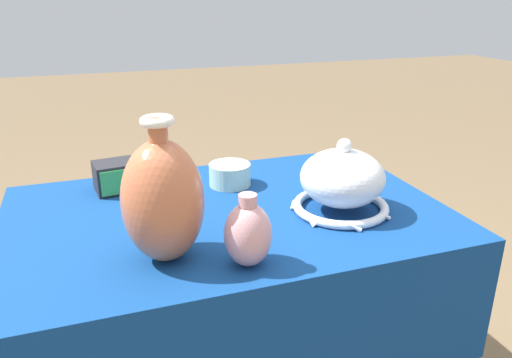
{
  "coord_description": "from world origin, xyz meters",
  "views": [
    {
      "loc": [
        -0.31,
        -1.11,
        1.21
      ],
      "look_at": [
        0.04,
        -0.1,
        0.8
      ],
      "focal_mm": 35.0,
      "sensor_mm": 36.0,
      "label": 1
    }
  ],
  "objects_px": {
    "vase_tall_bulbous": "(163,200)",
    "pot_squat_celadon": "(230,175)",
    "jar_round_rose": "(248,234)",
    "vase_dome_bell": "(342,183)",
    "mosaic_tile_box": "(116,177)"
  },
  "relations": [
    {
      "from": "vase_tall_bulbous",
      "to": "jar_round_rose",
      "type": "relative_size",
      "value": 1.97
    },
    {
      "from": "vase_dome_bell",
      "to": "mosaic_tile_box",
      "type": "xyz_separation_m",
      "value": [
        -0.52,
        0.32,
        -0.03
      ]
    },
    {
      "from": "vase_tall_bulbous",
      "to": "mosaic_tile_box",
      "type": "distance_m",
      "value": 0.43
    },
    {
      "from": "mosaic_tile_box",
      "to": "pot_squat_celadon",
      "type": "height_order",
      "value": "mosaic_tile_box"
    },
    {
      "from": "vase_tall_bulbous",
      "to": "pot_squat_celadon",
      "type": "height_order",
      "value": "vase_tall_bulbous"
    },
    {
      "from": "vase_dome_bell",
      "to": "jar_round_rose",
      "type": "height_order",
      "value": "vase_dome_bell"
    },
    {
      "from": "mosaic_tile_box",
      "to": "pot_squat_celadon",
      "type": "bearing_deg",
      "value": -18.7
    },
    {
      "from": "vase_dome_bell",
      "to": "jar_round_rose",
      "type": "relative_size",
      "value": 1.66
    },
    {
      "from": "vase_tall_bulbous",
      "to": "jar_round_rose",
      "type": "bearing_deg",
      "value": -27.69
    },
    {
      "from": "vase_dome_bell",
      "to": "jar_round_rose",
      "type": "bearing_deg",
      "value": -150.12
    },
    {
      "from": "vase_tall_bulbous",
      "to": "vase_dome_bell",
      "type": "bearing_deg",
      "value": 11.72
    },
    {
      "from": "mosaic_tile_box",
      "to": "pot_squat_celadon",
      "type": "relative_size",
      "value": 1.03
    },
    {
      "from": "vase_dome_bell",
      "to": "vase_tall_bulbous",
      "type": "bearing_deg",
      "value": -168.28
    },
    {
      "from": "pot_squat_celadon",
      "to": "jar_round_rose",
      "type": "height_order",
      "value": "jar_round_rose"
    },
    {
      "from": "vase_dome_bell",
      "to": "mosaic_tile_box",
      "type": "height_order",
      "value": "vase_dome_bell"
    }
  ]
}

